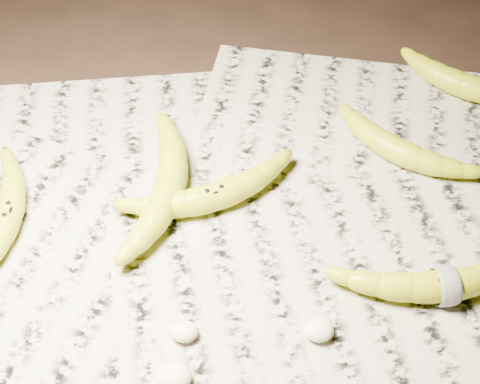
{
  "coord_description": "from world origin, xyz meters",
  "views": [
    {
      "loc": [
        0.01,
        -0.47,
        0.63
      ],
      "look_at": [
        -0.0,
        0.04,
        0.05
      ],
      "focal_mm": 50.0,
      "sensor_mm": 36.0,
      "label": 1
    }
  ],
  "objects_px": {
    "banana_left_b": "(169,184)",
    "banana_upper_a": "(398,148)",
    "banana_taped": "(445,284)",
    "banana_upper_b": "(464,83)",
    "banana_left_a": "(7,215)",
    "banana_center": "(214,195)"
  },
  "relations": [
    {
      "from": "banana_left_b",
      "to": "banana_upper_a",
      "type": "height_order",
      "value": "banana_left_b"
    },
    {
      "from": "banana_taped",
      "to": "banana_upper_b",
      "type": "distance_m",
      "value": 0.34
    },
    {
      "from": "banana_left_a",
      "to": "banana_upper_b",
      "type": "bearing_deg",
      "value": -66.18
    },
    {
      "from": "banana_left_a",
      "to": "banana_taped",
      "type": "bearing_deg",
      "value": -99.24
    },
    {
      "from": "banana_center",
      "to": "banana_upper_a",
      "type": "xyz_separation_m",
      "value": [
        0.23,
        0.08,
        -0.0
      ]
    },
    {
      "from": "banana_left_a",
      "to": "banana_center",
      "type": "bearing_deg",
      "value": -81.01
    },
    {
      "from": "banana_left_b",
      "to": "banana_upper_b",
      "type": "distance_m",
      "value": 0.44
    },
    {
      "from": "banana_taped",
      "to": "banana_upper_b",
      "type": "xyz_separation_m",
      "value": [
        0.09,
        0.33,
        -0.0
      ]
    },
    {
      "from": "banana_left_b",
      "to": "banana_upper_b",
      "type": "relative_size",
      "value": 1.17
    },
    {
      "from": "banana_taped",
      "to": "banana_upper_a",
      "type": "height_order",
      "value": "banana_taped"
    },
    {
      "from": "banana_center",
      "to": "banana_upper_b",
      "type": "distance_m",
      "value": 0.4
    },
    {
      "from": "banana_left_b",
      "to": "banana_left_a",
      "type": "bearing_deg",
      "value": 111.37
    },
    {
      "from": "banana_upper_b",
      "to": "banana_left_b",
      "type": "bearing_deg",
      "value": -122.26
    },
    {
      "from": "banana_left_a",
      "to": "banana_upper_a",
      "type": "bearing_deg",
      "value": -75.18
    },
    {
      "from": "banana_center",
      "to": "banana_taped",
      "type": "distance_m",
      "value": 0.28
    },
    {
      "from": "banana_center",
      "to": "banana_left_b",
      "type": "bearing_deg",
      "value": 141.7
    },
    {
      "from": "banana_left_a",
      "to": "banana_left_b",
      "type": "relative_size",
      "value": 0.92
    },
    {
      "from": "banana_center",
      "to": "banana_upper_a",
      "type": "distance_m",
      "value": 0.24
    },
    {
      "from": "banana_upper_a",
      "to": "banana_upper_b",
      "type": "distance_m",
      "value": 0.17
    },
    {
      "from": "banana_left_b",
      "to": "banana_upper_a",
      "type": "xyz_separation_m",
      "value": [
        0.28,
        0.07,
        -0.0
      ]
    },
    {
      "from": "banana_upper_b",
      "to": "banana_taped",
      "type": "bearing_deg",
      "value": -73.45
    },
    {
      "from": "banana_left_a",
      "to": "banana_upper_a",
      "type": "relative_size",
      "value": 1.07
    }
  ]
}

